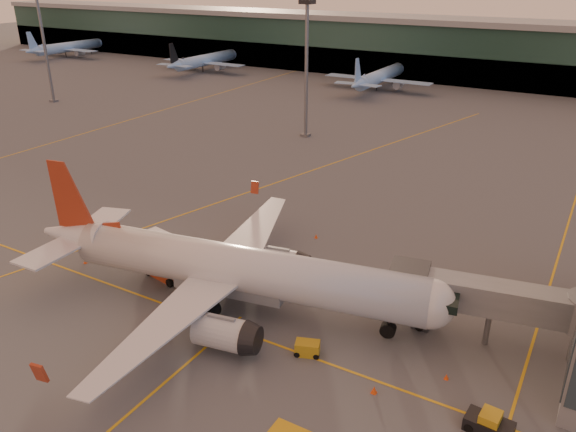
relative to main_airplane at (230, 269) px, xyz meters
The scene contains 15 objects.
ground 9.66m from the main_airplane, 111.60° to the right, with size 600.00×600.00×0.00m, color #4C4F54.
taxi_markings 38.14m from the main_airplane, 106.11° to the left, with size 100.12×173.00×0.01m.
terminal 133.84m from the main_airplane, 91.37° to the left, with size 400.00×20.00×17.60m.
mast_west_far 108.20m from the main_airplane, 149.94° to the left, with size 2.40×2.40×25.60m.
mast_west_near 63.30m from the main_airplane, 111.82° to the left, with size 2.40×2.40×25.60m.
distant_aircraft_row 112.64m from the main_airplane, 102.41° to the left, with size 290.00×34.00×13.00m.
main_airplane is the anchor object (origin of this frame).
jet_bridge 25.31m from the main_airplane, 15.72° to the left, with size 19.11×6.45×6.28m.
catering_truck 9.92m from the main_airplane, behind, with size 6.30×3.66×4.60m.
gpu_cart 11.08m from the main_airplane, 15.95° to the right, with size 2.46×1.95×1.26m.
pushback_tug 26.22m from the main_airplane, ahead, with size 3.48×2.08×1.72m.
cone_nose 21.81m from the main_airplane, ahead, with size 0.39×0.39×0.49m.
cone_tail 20.09m from the main_airplane, behind, with size 0.42×0.42×0.53m.
cone_wing_left 18.37m from the main_airplane, 89.80° to the left, with size 0.40×0.40×0.52m.
cone_fwd 17.96m from the main_airplane, 14.85° to the right, with size 0.50×0.50×0.63m.
Camera 1 is at (31.82, -30.04, 30.80)m, focal length 35.00 mm.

